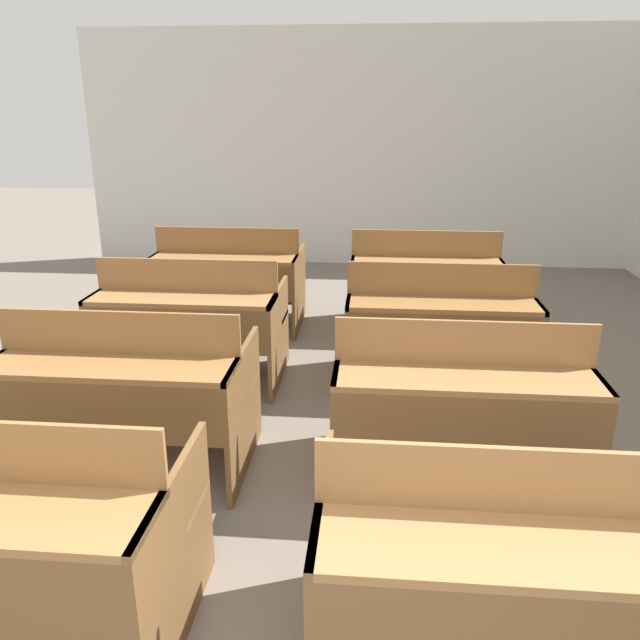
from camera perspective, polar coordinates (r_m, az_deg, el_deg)
The scene contains 9 objects.
wall_back at distance 7.87m, azimuth 3.57°, elevation 15.22°, with size 6.76×0.06×2.80m.
bench_front_left at distance 2.57m, azimuth -27.18°, elevation -16.66°, with size 1.26×0.80×0.90m.
bench_front_right at distance 2.26m, azimuth 16.90°, elevation -20.54°, with size 1.26×0.80×0.90m.
bench_second_left at distance 3.47m, azimuth -17.28°, elevation -6.05°, with size 1.26×0.80×0.90m.
bench_second_right at distance 3.26m, azimuth 12.60°, elevation -7.27°, with size 1.26×0.80×0.90m.
bench_third_left at distance 4.49m, azimuth -11.73°, elevation 0.07°, with size 1.26×0.80×0.90m.
bench_third_right at distance 4.36m, azimuth 10.80°, elevation -0.43°, with size 1.26×0.80×0.90m.
bench_back_left at distance 5.61m, azimuth -8.29°, elevation 3.98°, with size 1.26×0.80×0.90m.
bench_back_right at distance 5.49m, azimuth 9.50°, elevation 3.61°, with size 1.26×0.80×0.90m.
Camera 1 is at (0.23, -0.35, 1.86)m, focal length 35.00 mm.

